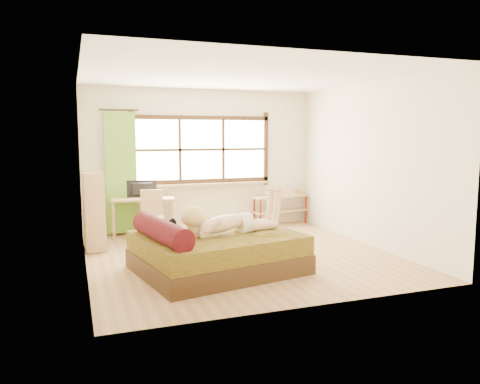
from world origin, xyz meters
name	(u,v)px	position (x,y,z in m)	size (l,w,h in m)	color
floor	(241,256)	(0.00, 0.00, 0.00)	(4.50, 4.50, 0.00)	#9E754C
ceiling	(241,76)	(0.00, 0.00, 2.70)	(4.50, 4.50, 0.00)	white
wall_back	(202,160)	(0.00, 2.25, 1.35)	(4.50, 4.50, 0.00)	silver
wall_front	(314,182)	(0.00, -2.25, 1.35)	(4.50, 4.50, 0.00)	silver
wall_left	(83,172)	(-2.25, 0.00, 1.35)	(4.50, 4.50, 0.00)	silver
wall_right	(368,164)	(2.25, 0.00, 1.35)	(4.50, 4.50, 0.00)	silver
window	(202,152)	(0.00, 2.22, 1.51)	(2.80, 0.16, 1.46)	#FFEDBF
curtain	(121,173)	(-1.55, 2.13, 1.15)	(0.55, 0.10, 2.20)	#589C2A
bed	(215,251)	(-0.61, -0.64, 0.28)	(2.34, 2.01, 0.78)	#321F0F
woman	(229,211)	(-0.41, -0.68, 0.83)	(1.44, 0.41, 0.62)	#DDAF8E
kitten	(163,227)	(-1.28, -0.53, 0.64)	(0.31, 0.12, 0.25)	black
desk	(143,203)	(-1.20, 1.95, 0.61)	(1.17, 0.65, 0.70)	#9D7D55
monitor	(142,189)	(-1.20, 2.00, 0.85)	(0.54, 0.07, 0.31)	black
chair	(152,212)	(-1.09, 1.58, 0.49)	(0.44, 0.44, 0.87)	#9D7D55
pipe_shelf	(281,203)	(1.63, 2.07, 0.44)	(1.24, 0.49, 0.69)	#9D7D55
cup	(267,194)	(1.31, 2.07, 0.65)	(0.11, 0.11, 0.09)	gray
book	(289,194)	(1.81, 2.07, 0.61)	(0.16, 0.22, 0.02)	gray
bookshelf	(94,211)	(-2.08, 1.15, 0.64)	(0.33, 0.55, 1.25)	#9D7D55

